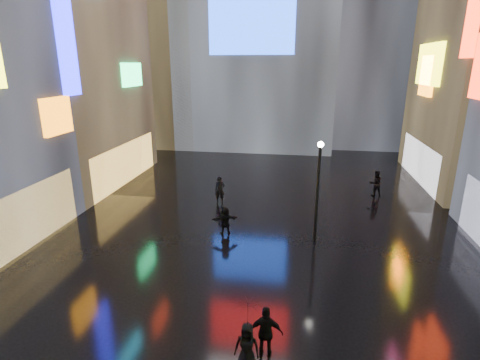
# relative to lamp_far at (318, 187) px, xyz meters

# --- Properties ---
(ground) EXTENTS (140.00, 140.00, 0.00)m
(ground) POSITION_rel_lamp_far_xyz_m (-2.88, 1.95, -2.94)
(ground) COLOR black
(ground) RESTS_ON ground
(building_left_far) EXTENTS (10.28, 12.00, 22.00)m
(building_left_far) POSITION_rel_lamp_far_xyz_m (-18.86, 7.95, 8.04)
(building_left_far) COLOR black
(building_left_far) RESTS_ON ground
(tower_flank_left) EXTENTS (10.00, 10.00, 26.00)m
(tower_flank_left) POSITION_rel_lamp_far_xyz_m (-16.88, 23.95, 10.06)
(tower_flank_left) COLOR black
(tower_flank_left) RESTS_ON ground
(lamp_far) EXTENTS (0.30, 0.30, 5.20)m
(lamp_far) POSITION_rel_lamp_far_xyz_m (0.00, 0.00, 0.00)
(lamp_far) COLOR black
(lamp_far) RESTS_ON ground
(pedestrian_3) EXTENTS (1.04, 0.45, 1.75)m
(pedestrian_3) POSITION_rel_lamp_far_xyz_m (-1.71, -8.27, -2.07)
(pedestrian_3) COLOR black
(pedestrian_3) RESTS_ON ground
(pedestrian_4) EXTENTS (0.77, 0.52, 1.52)m
(pedestrian_4) POSITION_rel_lamp_far_xyz_m (-2.22, -8.83, -2.18)
(pedestrian_4) COLOR black
(pedestrian_4) RESTS_ON ground
(pedestrian_5) EXTENTS (1.47, 0.96, 1.52)m
(pedestrian_5) POSITION_rel_lamp_far_xyz_m (-4.69, 0.12, -2.18)
(pedestrian_5) COLOR black
(pedestrian_5) RESTS_ON ground
(pedestrian_6) EXTENTS (0.71, 0.54, 1.76)m
(pedestrian_6) POSITION_rel_lamp_far_xyz_m (-5.95, 4.63, -2.06)
(pedestrian_6) COLOR black
(pedestrian_6) RESTS_ON ground
(pedestrian_7) EXTENTS (0.99, 0.84, 1.78)m
(pedestrian_7) POSITION_rel_lamp_far_xyz_m (4.27, 7.73, -2.05)
(pedestrian_7) COLOR black
(pedestrian_7) RESTS_ON ground
(umbrella_2) EXTENTS (1.22, 1.21, 0.80)m
(umbrella_2) POSITION_rel_lamp_far_xyz_m (-2.22, -8.83, -1.03)
(umbrella_2) COLOR black
(umbrella_2) RESTS_ON pedestrian_4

